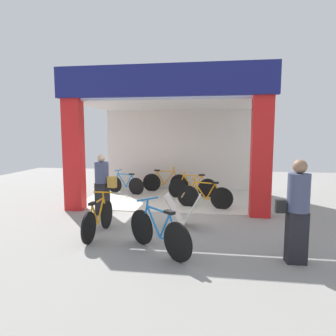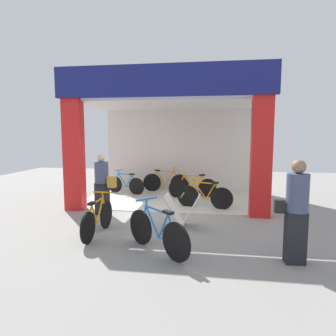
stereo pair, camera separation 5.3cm
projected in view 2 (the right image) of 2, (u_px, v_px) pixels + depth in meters
name	position (u px, v px, depth m)	size (l,w,h in m)	color
ground_plane	(163.00, 213.00, 8.19)	(19.34, 19.34, 0.00)	gray
shop_facade	(172.00, 136.00, 9.69)	(5.87, 3.90, 3.97)	beige
bicycle_inside_0	(126.00, 184.00, 10.76)	(1.51, 0.56, 0.87)	black
bicycle_inside_1	(193.00, 187.00, 10.07)	(1.64, 0.48, 0.92)	black
bicycle_inside_2	(205.00, 196.00, 8.64)	(1.64, 0.45, 0.91)	black
bicycle_inside_3	(166.00, 182.00, 11.07)	(1.74, 0.48, 0.95)	black
bicycle_parked_0	(157.00, 232.00, 5.42)	(1.34, 1.20, 0.96)	black
bicycle_parked_1	(98.00, 219.00, 6.34)	(0.45, 1.64, 0.90)	black
sandwich_board_sign	(182.00, 210.00, 6.96)	(0.85, 0.57, 0.77)	silver
pedestrian_0	(296.00, 210.00, 4.91)	(0.55, 0.37, 1.77)	black
pedestrian_1	(102.00, 183.00, 7.90)	(0.66, 0.45, 1.64)	black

